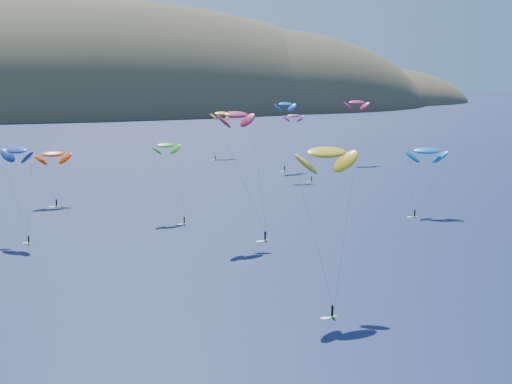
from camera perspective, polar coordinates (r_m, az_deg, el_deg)
The scene contains 11 objects.
island at distance 633.60m, azimuth -12.31°, elevation 5.58°, with size 730.00×300.00×210.00m.
kitesurfer_1 at distance 195.02m, azimuth -15.95°, elevation 2.95°, with size 9.65×7.82×15.80m.
kitesurfer_2 at distance 108.80m, azimuth 5.66°, elevation 3.17°, with size 11.00×11.73×26.00m.
kitesurfer_3 at distance 171.34m, azimuth -7.22°, elevation 3.72°, with size 7.47×11.85×19.38m.
kitesurfer_4 at distance 252.26m, azimuth 2.37°, elevation 7.03°, with size 9.73×9.70×25.30m.
kitesurfer_5 at distance 180.93m, azimuth 13.47°, elevation 3.23°, with size 12.01×9.66×18.14m.
kitesurfer_6 at distance 230.25m, azimuth 3.03°, elevation 6.09°, with size 6.86×11.25×22.05m.
kitesurfer_8 at distance 272.89m, azimuth 8.06°, elevation 7.11°, with size 12.53×7.69×25.21m.
kitesurfer_9 at distance 149.86m, azimuth -1.62°, elevation 6.19°, with size 9.73×10.29×28.48m.
kitesurfer_10 at distance 156.76m, azimuth -18.58°, elevation 3.18°, with size 8.44×11.58×21.11m.
kitesurfer_11 at distance 287.38m, azimuth -2.78°, elevation 6.30°, with size 11.17×12.64×19.81m.
Camera 1 is at (-56.74, -62.17, 35.97)m, focal length 50.00 mm.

